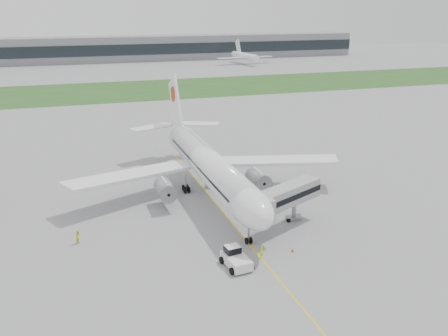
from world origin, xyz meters
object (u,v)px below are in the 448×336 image
object	(u,v)px
airliner	(207,163)
jet_bridge	(283,198)
pushback_tug	(235,258)
ground_crew_near	(261,252)

from	to	relation	value
airliner	jet_bridge	world-z (taller)	airliner
airliner	jet_bridge	size ratio (longest dim) A/B	4.12
pushback_tug	jet_bridge	world-z (taller)	jet_bridge
airliner	jet_bridge	xyz separation A→B (m)	(6.30, -16.82, -0.92)
airliner	ground_crew_near	xyz separation A→B (m)	(0.11, -24.14, -4.79)
ground_crew_near	pushback_tug	bearing A→B (deg)	-14.32
pushback_tug	airliner	bearing A→B (deg)	75.06
airliner	ground_crew_near	world-z (taller)	airliner
jet_bridge	pushback_tug	bearing A→B (deg)	-167.26
airliner	ground_crew_near	size ratio (longest dim) A/B	31.11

